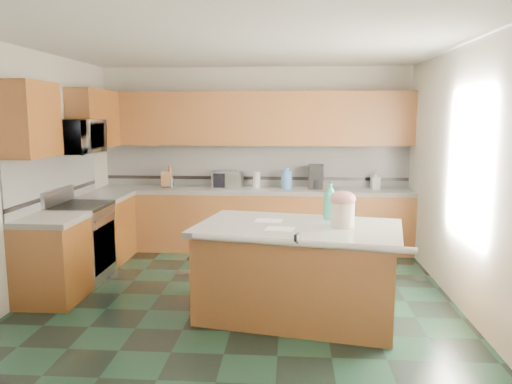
{
  "coord_description": "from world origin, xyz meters",
  "views": [
    {
      "loc": [
        0.55,
        -5.24,
        1.97
      ],
      "look_at": [
        0.15,
        0.35,
        1.12
      ],
      "focal_mm": 35.0,
      "sensor_mm": 36.0,
      "label": 1
    }
  ],
  "objects_px": {
    "treat_jar": "(342,215)",
    "soap_bottle_island": "(330,200)",
    "coffee_maker": "(316,177)",
    "toaster_oven": "(228,179)",
    "island_base": "(298,274)",
    "knife_block": "(165,180)",
    "island_top": "(298,228)"
  },
  "relations": [
    {
      "from": "island_base",
      "to": "island_top",
      "type": "height_order",
      "value": "island_top"
    },
    {
      "from": "island_top",
      "to": "soap_bottle_island",
      "type": "xyz_separation_m",
      "value": [
        0.33,
        0.33,
        0.23
      ]
    },
    {
      "from": "treat_jar",
      "to": "soap_bottle_island",
      "type": "xyz_separation_m",
      "value": [
        -0.09,
        0.36,
        0.08
      ]
    },
    {
      "from": "island_base",
      "to": "treat_jar",
      "type": "bearing_deg",
      "value": 6.32
    },
    {
      "from": "toaster_oven",
      "to": "knife_block",
      "type": "bearing_deg",
      "value": -176.94
    },
    {
      "from": "island_base",
      "to": "knife_block",
      "type": "xyz_separation_m",
      "value": [
        -1.96,
        2.52,
        0.6
      ]
    },
    {
      "from": "island_top",
      "to": "treat_jar",
      "type": "bearing_deg",
      "value": 6.32
    },
    {
      "from": "toaster_oven",
      "to": "coffee_maker",
      "type": "bearing_deg",
      "value": 4.37
    },
    {
      "from": "soap_bottle_island",
      "to": "coffee_maker",
      "type": "relative_size",
      "value": 1.13
    },
    {
      "from": "knife_block",
      "to": "toaster_oven",
      "type": "xyz_separation_m",
      "value": [
        0.94,
        0.0,
        0.01
      ]
    },
    {
      "from": "treat_jar",
      "to": "toaster_oven",
      "type": "bearing_deg",
      "value": 127.79
    },
    {
      "from": "treat_jar",
      "to": "coffee_maker",
      "type": "height_order",
      "value": "coffee_maker"
    },
    {
      "from": "treat_jar",
      "to": "island_top",
      "type": "bearing_deg",
      "value": -176.26
    },
    {
      "from": "island_base",
      "to": "treat_jar",
      "type": "distance_m",
      "value": 0.74
    },
    {
      "from": "island_top",
      "to": "coffee_maker",
      "type": "height_order",
      "value": "coffee_maker"
    },
    {
      "from": "island_base",
      "to": "coffee_maker",
      "type": "distance_m",
      "value": 2.65
    },
    {
      "from": "island_top",
      "to": "coffee_maker",
      "type": "xyz_separation_m",
      "value": [
        0.29,
        2.55,
        0.2
      ]
    },
    {
      "from": "island_top",
      "to": "island_base",
      "type": "bearing_deg",
      "value": 0.0
    },
    {
      "from": "island_base",
      "to": "island_top",
      "type": "distance_m",
      "value": 0.46
    },
    {
      "from": "toaster_oven",
      "to": "coffee_maker",
      "type": "relative_size",
      "value": 1.24
    },
    {
      "from": "coffee_maker",
      "to": "island_base",
      "type": "bearing_deg",
      "value": -91.65
    },
    {
      "from": "coffee_maker",
      "to": "soap_bottle_island",
      "type": "bearing_deg",
      "value": -84.06
    },
    {
      "from": "knife_block",
      "to": "coffee_maker",
      "type": "height_order",
      "value": "coffee_maker"
    },
    {
      "from": "island_base",
      "to": "knife_block",
      "type": "height_order",
      "value": "knife_block"
    },
    {
      "from": "soap_bottle_island",
      "to": "toaster_oven",
      "type": "bearing_deg",
      "value": 115.93
    },
    {
      "from": "island_base",
      "to": "coffee_maker",
      "type": "height_order",
      "value": "coffee_maker"
    },
    {
      "from": "treat_jar",
      "to": "soap_bottle_island",
      "type": "relative_size",
      "value": 0.6
    },
    {
      "from": "island_base",
      "to": "island_top",
      "type": "xyz_separation_m",
      "value": [
        0.0,
        0.0,
        0.46
      ]
    },
    {
      "from": "soap_bottle_island",
      "to": "coffee_maker",
      "type": "height_order",
      "value": "soap_bottle_island"
    },
    {
      "from": "knife_block",
      "to": "coffee_maker",
      "type": "xyz_separation_m",
      "value": [
        2.25,
        0.03,
        0.06
      ]
    },
    {
      "from": "treat_jar",
      "to": "toaster_oven",
      "type": "xyz_separation_m",
      "value": [
        -1.44,
        2.55,
        0.01
      ]
    },
    {
      "from": "soap_bottle_island",
      "to": "coffee_maker",
      "type": "distance_m",
      "value": 2.22
    }
  ]
}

